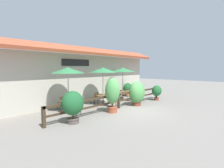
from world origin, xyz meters
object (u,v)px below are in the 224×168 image
at_px(chair_middle_streetside, 111,100).
at_px(chair_near_streetside, 75,106).
at_px(dining_table_near, 69,102).
at_px(dining_table_far, 123,93).
at_px(potted_plant_small_flowering, 157,91).
at_px(patio_umbrella_far, 123,70).
at_px(potted_plant_broad_leaf, 73,104).
at_px(dining_table_middle, 103,97).
at_px(potted_plant_entrance_palm, 137,93).
at_px(chair_far_wallside, 116,93).
at_px(chair_middle_wallside, 95,97).
at_px(chair_far_streetside, 130,95).
at_px(chair_near_wallside, 62,102).
at_px(potted_plant_corner_fern, 128,89).
at_px(potted_plant_tall_tropical, 112,93).
at_px(patio_umbrella_near, 68,70).
at_px(patio_umbrella_middle, 103,70).

bearing_deg(chair_middle_streetside, chair_near_streetside, 176.48).
bearing_deg(dining_table_near, dining_table_far, 1.51).
bearing_deg(potted_plant_small_flowering, patio_umbrella_far, 127.88).
bearing_deg(potted_plant_broad_leaf, patio_umbrella_far, 17.91).
xyz_separation_m(dining_table_middle, potted_plant_entrance_palm, (1.52, -1.82, 0.29)).
bearing_deg(potted_plant_entrance_palm, chair_far_wallside, 70.00).
distance_m(chair_near_streetside, chair_middle_wallside, 3.09).
xyz_separation_m(chair_middle_wallside, chair_far_streetside, (2.64, -1.23, 0.00)).
bearing_deg(chair_near_wallside, chair_middle_streetside, 159.62).
bearing_deg(patio_umbrella_far, chair_near_streetside, -170.79).
bearing_deg(chair_middle_streetside, potted_plant_entrance_palm, -35.36).
height_order(patio_umbrella_far, potted_plant_entrance_palm, patio_umbrella_far).
xyz_separation_m(dining_table_near, chair_near_wallside, (0.02, 0.74, -0.11)).
xyz_separation_m(potted_plant_small_flowering, potted_plant_corner_fern, (0.11, 3.01, -0.07)).
bearing_deg(potted_plant_corner_fern, chair_middle_wallside, -175.71).
bearing_deg(chair_far_streetside, potted_plant_tall_tropical, -157.76).
bearing_deg(chair_middle_streetside, patio_umbrella_near, 161.74).
xyz_separation_m(chair_far_streetside, potted_plant_tall_tropical, (-3.62, -1.37, 0.70)).
bearing_deg(potted_plant_small_flowering, dining_table_far, 127.88).
distance_m(chair_near_streetside, chair_near_wallside, 1.48).
bearing_deg(chair_near_streetside, potted_plant_small_flowering, -23.99).
height_order(patio_umbrella_middle, chair_middle_wallside, patio_umbrella_middle).
xyz_separation_m(chair_middle_wallside, dining_table_far, (2.65, -0.49, 0.11)).
relative_size(chair_far_streetside, potted_plant_broad_leaf, 0.56).
height_order(patio_umbrella_middle, chair_far_wallside, patio_umbrella_middle).
bearing_deg(patio_umbrella_far, chair_middle_streetside, -158.00).
height_order(dining_table_near, patio_umbrella_middle, patio_umbrella_middle).
bearing_deg(potted_plant_tall_tropical, chair_near_streetside, 145.43).
bearing_deg(patio_umbrella_middle, chair_middle_streetside, -89.00).
height_order(chair_middle_wallside, dining_table_far, chair_middle_wallside).
xyz_separation_m(chair_far_wallside, potted_plant_tall_tropical, (-3.62, -2.85, 0.70)).
relative_size(dining_table_near, dining_table_middle, 1.00).
relative_size(chair_middle_streetside, dining_table_far, 0.86).
height_order(dining_table_middle, potted_plant_broad_leaf, potted_plant_broad_leaf).
distance_m(dining_table_near, potted_plant_small_flowering, 7.33).
height_order(patio_umbrella_middle, patio_umbrella_far, same).
distance_m(patio_umbrella_far, potted_plant_small_flowering, 3.26).
xyz_separation_m(patio_umbrella_far, potted_plant_tall_tropical, (-3.64, -2.11, -1.29)).
relative_size(dining_table_near, potted_plant_entrance_palm, 0.59).
bearing_deg(potted_plant_tall_tropical, potted_plant_broad_leaf, 179.30).
xyz_separation_m(dining_table_middle, potted_plant_broad_leaf, (-3.84, -1.80, 0.31)).
bearing_deg(patio_umbrella_middle, potted_plant_corner_fern, 14.08).
relative_size(potted_plant_small_flowering, potted_plant_corner_fern, 0.98).
height_order(patio_umbrella_near, dining_table_middle, patio_umbrella_near).
bearing_deg(patio_umbrella_middle, potted_plant_broad_leaf, -154.85).
distance_m(chair_near_wallside, chair_middle_wallside, 2.67).
xyz_separation_m(dining_table_near, chair_near_streetside, (-0.08, -0.74, -0.11)).
bearing_deg(potted_plant_small_flowering, chair_near_wallside, 158.41).
bearing_deg(patio_umbrella_near, dining_table_near, -90.00).
xyz_separation_m(chair_middle_streetside, potted_plant_entrance_palm, (1.51, -1.05, 0.40)).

